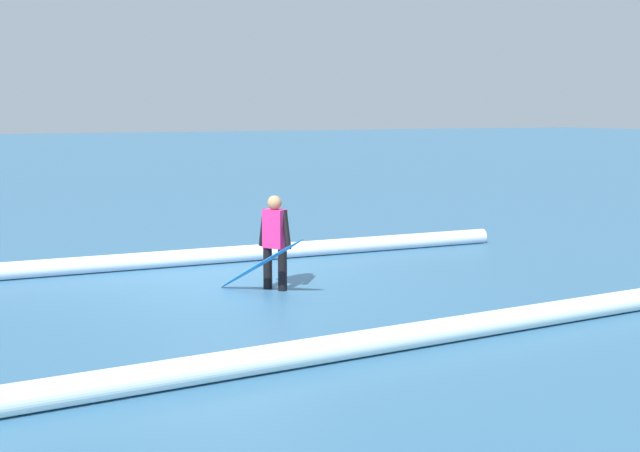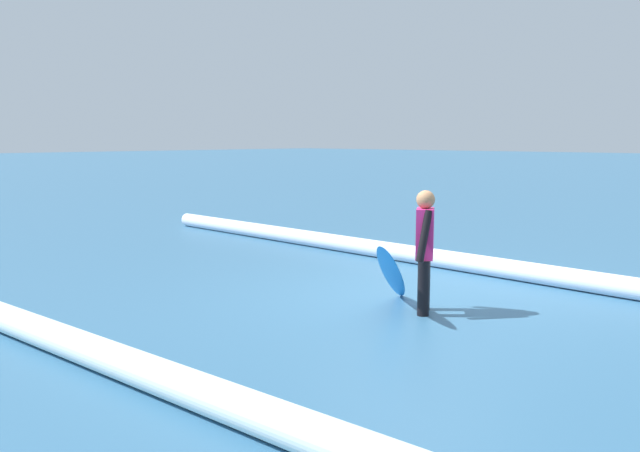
{
  "view_description": "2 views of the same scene",
  "coord_description": "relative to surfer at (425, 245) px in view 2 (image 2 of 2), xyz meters",
  "views": [
    {
      "loc": [
        4.27,
        12.06,
        2.77
      ],
      "look_at": [
        -0.71,
        1.91,
        1.15
      ],
      "focal_mm": 45.83,
      "sensor_mm": 36.0,
      "label": 1
    },
    {
      "loc": [
        -5.0,
        7.16,
        2.08
      ],
      "look_at": [
        -0.37,
        2.21,
        1.18
      ],
      "focal_mm": 37.6,
      "sensor_mm": 36.0,
      "label": 2
    }
  ],
  "objects": [
    {
      "name": "surfer",
      "position": [
        0.0,
        0.0,
        0.0
      ],
      "size": [
        0.35,
        0.62,
        1.47
      ],
      "rotation": [
        0.0,
        0.0,
        5.27
      ],
      "color": "black",
      "rests_on": "ground_plane"
    },
    {
      "name": "wave_crest_midground",
      "position": [
        -1.52,
        3.55,
        -0.67
      ],
      "size": [
        23.81,
        1.37,
        0.3
      ],
      "primitive_type": "cylinder",
      "rotation": [
        0.0,
        1.57,
        0.05
      ],
      "color": "white",
      "rests_on": "ground_plane"
    },
    {
      "name": "wave_crest_foreground",
      "position": [
        1.5,
        -2.52,
        -0.67
      ],
      "size": [
        14.35,
        0.89,
        0.29
      ],
      "primitive_type": "cylinder",
      "rotation": [
        0.0,
        1.57,
        -0.04
      ],
      "color": "white",
      "rests_on": "ground_plane"
    },
    {
      "name": "surfboard",
      "position": [
        0.32,
        0.2,
        -0.36
      ],
      "size": [
        0.95,
        1.56,
        0.95
      ],
      "color": "#268CE5",
      "rests_on": "ground_plane"
    },
    {
      "name": "ground_plane",
      "position": [
        0.57,
        -0.6,
        -0.82
      ],
      "size": [
        177.54,
        177.54,
        0.0
      ],
      "primitive_type": "plane",
      "color": "#346589"
    }
  ]
}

